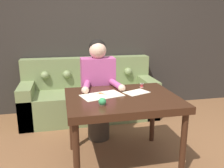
% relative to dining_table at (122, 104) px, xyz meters
% --- Properties ---
extents(ground_plane, '(16.00, 16.00, 0.00)m').
position_rel_dining_table_xyz_m(ground_plane, '(0.07, -0.10, -0.67)').
color(ground_plane, brown).
extents(wall_back, '(8.00, 0.06, 2.60)m').
position_rel_dining_table_xyz_m(wall_back, '(0.07, 1.77, 0.63)').
color(wall_back, '#2D2823').
rests_on(wall_back, ground_plane).
extents(dining_table, '(1.12, 0.89, 0.75)m').
position_rel_dining_table_xyz_m(dining_table, '(0.00, 0.00, 0.00)').
color(dining_table, '#381E11').
rests_on(dining_table, ground_plane).
extents(couch, '(2.06, 0.78, 0.92)m').
position_rel_dining_table_xyz_m(couch, '(-0.17, 1.38, -0.34)').
color(couch, olive).
rests_on(couch, ground_plane).
extents(person, '(0.48, 0.60, 1.28)m').
position_rel_dining_table_xyz_m(person, '(-0.15, 0.59, -0.02)').
color(person, '#33281E').
rests_on(person, ground_plane).
extents(pattern_paper_main, '(0.47, 0.35, 0.00)m').
position_rel_dining_table_xyz_m(pattern_paper_main, '(-0.19, 0.07, 0.08)').
color(pattern_paper_main, beige).
rests_on(pattern_paper_main, dining_table).
extents(pattern_paper_offcut, '(0.30, 0.25, 0.00)m').
position_rel_dining_table_xyz_m(pattern_paper_offcut, '(0.19, 0.10, 0.08)').
color(pattern_paper_offcut, beige).
rests_on(pattern_paper_offcut, dining_table).
extents(scissors, '(0.18, 0.18, 0.01)m').
position_rel_dining_table_xyz_m(scissors, '(-0.18, 0.11, 0.08)').
color(scissors, silver).
rests_on(scissors, dining_table).
extents(thread_spool, '(0.04, 0.04, 0.05)m').
position_rel_dining_table_xyz_m(thread_spool, '(0.31, 0.29, 0.10)').
color(thread_spool, red).
rests_on(thread_spool, dining_table).
extents(pin_cushion, '(0.07, 0.07, 0.07)m').
position_rel_dining_table_xyz_m(pin_cushion, '(-0.24, -0.22, 0.11)').
color(pin_cushion, '#4C3828').
rests_on(pin_cushion, dining_table).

